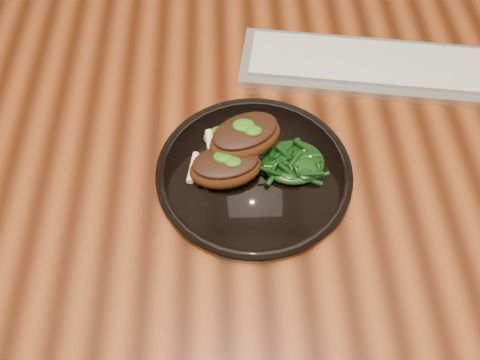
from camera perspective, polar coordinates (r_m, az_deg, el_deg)
name	(u,v)px	position (r m, az deg, el deg)	size (l,w,h in m)	color
desk	(288,176)	(0.94, 5.14, 0.40)	(1.60, 0.80, 0.75)	black
plate	(254,173)	(0.82, 1.51, 0.79)	(0.30, 0.30, 0.02)	black
lamb_chop_front	(225,167)	(0.79, -1.58, 1.43)	(0.12, 0.09, 0.05)	#431F0D
lamb_chop_back	(245,137)	(0.80, 0.50, 4.65)	(0.13, 0.12, 0.05)	#431F0D
herb_smear	(229,137)	(0.86, -1.23, 4.62)	(0.08, 0.05, 0.01)	#164C08
greens_heap	(293,159)	(0.81, 5.71, 2.19)	(0.10, 0.09, 0.04)	black
keyboard	(375,66)	(1.01, 14.16, 11.67)	(0.50, 0.22, 0.02)	#B8BABD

